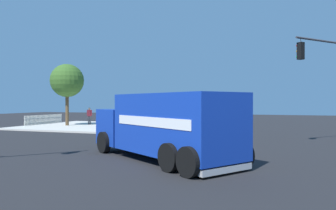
# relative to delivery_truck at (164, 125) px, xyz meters

# --- Properties ---
(ground_plane) EXTENTS (100.00, 100.00, 0.00)m
(ground_plane) POSITION_rel_delivery_truck_xyz_m (-1.56, 0.04, -1.44)
(ground_plane) COLOR black
(sidewalk_corner_near) EXTENTS (11.62, 11.62, 0.14)m
(sidewalk_corner_near) POSITION_rel_delivery_truck_xyz_m (-14.54, -12.94, -1.37)
(sidewalk_corner_near) COLOR beige
(sidewalk_corner_near) RESTS_ON ground
(delivery_truck) EXTENTS (6.51, 7.86, 2.74)m
(delivery_truck) POSITION_rel_delivery_truck_xyz_m (0.00, 0.00, 0.00)
(delivery_truck) COLOR #1438AD
(delivery_truck) RESTS_ON ground
(traffic_light_secondary) EXTENTS (3.04, 2.72, 6.21)m
(traffic_light_secondary) POSITION_rel_delivery_truck_xyz_m (-8.55, 7.09, 2.62)
(traffic_light_secondary) COLOR #38383D
(traffic_light_secondary) RESTS_ON ground
(pickup_tan) EXTENTS (2.52, 5.32, 1.38)m
(pickup_tan) POSITION_rel_delivery_truck_xyz_m (-11.48, -5.51, -0.71)
(pickup_tan) COLOR tan
(pickup_tan) RESTS_ON ground
(pedestrian_near_corner) EXTENTS (0.29, 0.52, 1.71)m
(pedestrian_near_corner) POSITION_rel_delivery_truck_xyz_m (-15.59, -13.79, -0.32)
(pedestrian_near_corner) COLOR #4C4C51
(pedestrian_near_corner) RESTS_ON sidewalk_corner_near
(picket_fence_run) EXTENTS (5.50, 0.05, 0.95)m
(picket_fence_run) POSITION_rel_delivery_truck_xyz_m (-14.54, -18.51, -0.82)
(picket_fence_run) COLOR silver
(picket_fence_run) RESTS_ON sidewalk_corner_near
(shade_tree_near) EXTENTS (3.22, 3.22, 5.96)m
(shade_tree_near) POSITION_rel_delivery_truck_xyz_m (-13.81, -15.15, 3.03)
(shade_tree_near) COLOR brown
(shade_tree_near) RESTS_ON sidewalk_corner_near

